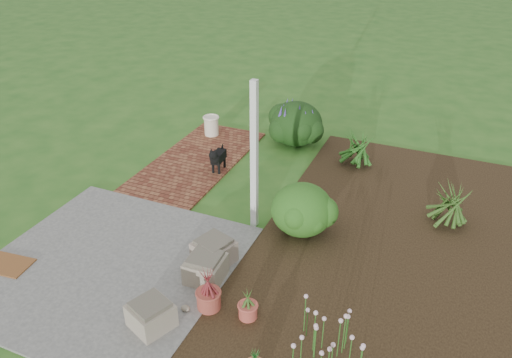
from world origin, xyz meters
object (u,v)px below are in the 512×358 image
at_px(stone_trough_near, 151,316).
at_px(cream_ceramic_urn, 211,126).
at_px(evergreen_shrub, 302,208).
at_px(black_dog, 217,157).

distance_m(stone_trough_near, cream_ceramic_urn, 5.83).
xyz_separation_m(cream_ceramic_urn, evergreen_shrub, (3.08, -2.74, 0.20)).
distance_m(black_dog, evergreen_shrub, 2.49).
bearing_deg(cream_ceramic_urn, stone_trough_near, -69.71).
bearing_deg(cream_ceramic_urn, black_dog, -58.26).
height_order(black_dog, evergreen_shrub, evergreen_shrub).
bearing_deg(evergreen_shrub, cream_ceramic_urn, 138.28).
bearing_deg(stone_trough_near, black_dog, 105.41).
bearing_deg(stone_trough_near, cream_ceramic_urn, 110.29).
xyz_separation_m(stone_trough_near, evergreen_shrub, (1.06, 2.72, 0.25)).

